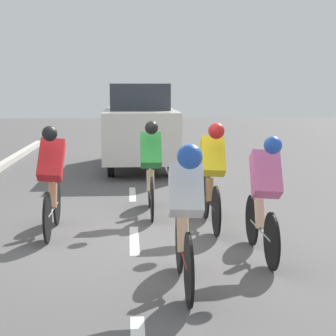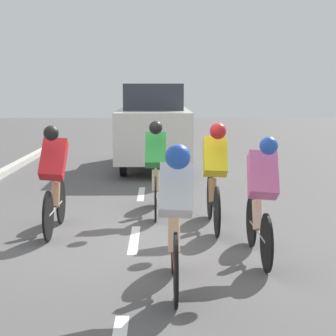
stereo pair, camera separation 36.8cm
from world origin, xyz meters
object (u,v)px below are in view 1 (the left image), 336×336
object	(u,v)px
cyclist_yellow	(212,173)
cyclist_red	(52,178)
support_car	(140,126)
cyclist_pink	(264,195)
cyclist_white	(185,213)
cyclist_green	(151,166)

from	to	relation	value
cyclist_yellow	cyclist_red	world-z (taller)	cyclist_yellow
support_car	cyclist_pink	bearing A→B (deg)	99.46
cyclist_yellow	support_car	xyz separation A→B (m)	(0.89, -6.20, 0.25)
cyclist_pink	cyclist_red	xyz separation A→B (m)	(2.59, -1.27, 0.02)
cyclist_pink	cyclist_yellow	size ratio (longest dim) A/B	0.94
cyclist_pink	support_car	bearing A→B (deg)	-80.54
cyclist_white	support_car	size ratio (longest dim) A/B	0.38
cyclist_red	cyclist_green	bearing A→B (deg)	-141.29
cyclist_yellow	cyclist_red	xyz separation A→B (m)	(2.21, 0.20, -0.02)
cyclist_white	cyclist_pink	distance (m)	1.42
support_car	cyclist_white	bearing A→B (deg)	91.75
cyclist_white	cyclist_green	bearing A→B (deg)	-86.60
cyclist_red	support_car	xyz separation A→B (m)	(-1.31, -6.40, 0.27)
cyclist_white	cyclist_yellow	distance (m)	2.54
cyclist_yellow	cyclist_red	bearing A→B (deg)	5.07
cyclist_white	cyclist_green	xyz separation A→B (m)	(0.20, -3.37, -0.01)
cyclist_pink	support_car	distance (m)	7.78
cyclist_green	support_car	distance (m)	5.30
cyclist_yellow	cyclist_pink	bearing A→B (deg)	104.75
cyclist_pink	cyclist_green	distance (m)	2.67
cyclist_pink	cyclist_yellow	distance (m)	1.52
cyclist_white	cyclist_red	size ratio (longest dim) A/B	1.01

